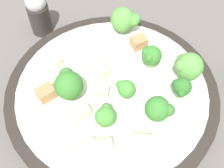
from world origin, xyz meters
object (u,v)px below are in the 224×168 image
object	(u,v)px
rigatoni_1	(81,112)
rigatoni_6	(85,147)
broccoli_floret_3	(68,83)
rigatoni_5	(52,60)
broccoli_floret_6	(181,87)
broccoli_floret_4	(151,55)
rigatoni_2	(142,139)
rigatoni_0	(104,145)
pasta_bowl	(112,95)
broccoli_floret_2	(106,115)
pepper_shaker	(38,13)
rigatoni_3	(100,90)
chicken_chunk_0	(139,42)
chicken_chunk_1	(46,93)
broccoli_floret_1	(126,20)
broccoli_floret_5	(126,88)
rigatoni_4	(101,68)
broccoli_floret_0	(188,66)
broccoli_floret_7	(158,109)

from	to	relation	value
rigatoni_1	rigatoni_6	world-z (taller)	rigatoni_1
broccoli_floret_3	rigatoni_6	distance (m)	0.08
rigatoni_5	broccoli_floret_6	bearing A→B (deg)	79.67
broccoli_floret_4	rigatoni_2	world-z (taller)	broccoli_floret_4
rigatoni_0	rigatoni_2	xyz separation A→B (m)	(-0.01, 0.04, 0.00)
pasta_bowl	rigatoni_1	xyz separation A→B (m)	(0.05, -0.03, 0.02)
rigatoni_1	pasta_bowl	bearing A→B (deg)	145.41
broccoli_floret_2	broccoli_floret_3	xyz separation A→B (m)	(-0.03, -0.05, 0.01)
rigatoni_2	pepper_shaker	size ratio (longest dim) A/B	0.30
broccoli_floret_3	pepper_shaker	xyz separation A→B (m)	(-0.15, -0.09, -0.02)
broccoli_floret_4	broccoli_floret_2	bearing A→B (deg)	-25.27
broccoli_floret_4	rigatoni_2	size ratio (longest dim) A/B	1.50
broccoli_floret_6	rigatoni_3	xyz separation A→B (m)	(0.01, -0.10, -0.01)
broccoli_floret_2	chicken_chunk_0	bearing A→B (deg)	168.31
chicken_chunk_0	chicken_chunk_1	world-z (taller)	same
broccoli_floret_1	broccoli_floret_5	bearing A→B (deg)	6.76
rigatoni_4	chicken_chunk_1	bearing A→B (deg)	-50.65
broccoli_floret_0	broccoli_floret_3	bearing A→B (deg)	-70.24
broccoli_floret_3	rigatoni_0	bearing A→B (deg)	39.89
broccoli_floret_7	pepper_shaker	world-z (taller)	pepper_shaker
broccoli_floret_4	broccoli_floret_1	bearing A→B (deg)	-146.42
pepper_shaker	broccoli_floret_6	bearing A→B (deg)	60.26
broccoli_floret_7	rigatoni_4	xyz separation A→B (m)	(-0.06, -0.08, -0.01)
rigatoni_2	rigatoni_5	size ratio (longest dim) A/B	0.84
broccoli_floret_1	rigatoni_0	bearing A→B (deg)	-0.36
broccoli_floret_7	chicken_chunk_1	size ratio (longest dim) A/B	1.75
broccoli_floret_1	rigatoni_6	bearing A→B (deg)	-6.40
broccoli_floret_2	rigatoni_5	size ratio (longest dim) A/B	1.05
broccoli_floret_2	broccoli_floret_6	xyz separation A→B (m)	(-0.05, 0.09, 0.01)
broccoli_floret_0	pepper_shaker	bearing A→B (deg)	-111.47
broccoli_floret_1	rigatoni_4	world-z (taller)	broccoli_floret_1
rigatoni_4	rigatoni_5	world-z (taller)	rigatoni_4
pepper_shaker	rigatoni_1	bearing A→B (deg)	31.91
rigatoni_5	rigatoni_6	size ratio (longest dim) A/B	1.13
rigatoni_0	broccoli_floret_0	bearing A→B (deg)	142.32
broccoli_floret_6	rigatoni_4	distance (m)	0.11
broccoli_floret_0	rigatoni_5	size ratio (longest dim) A/B	1.41
broccoli_floret_7	chicken_chunk_0	size ratio (longest dim) A/B	1.77
rigatoni_0	broccoli_floret_4	bearing A→B (deg)	161.82
pasta_bowl	rigatoni_6	distance (m)	0.10
broccoli_floret_3	rigatoni_4	distance (m)	0.06
broccoli_floret_5	chicken_chunk_0	xyz separation A→B (m)	(-0.09, 0.01, -0.01)
broccoli_floret_3	rigatoni_6	xyz separation A→B (m)	(0.07, 0.04, -0.02)
rigatoni_0	rigatoni_1	world-z (taller)	rigatoni_1
rigatoni_4	broccoli_floret_7	bearing A→B (deg)	52.08
rigatoni_0	pepper_shaker	bearing A→B (deg)	-145.84
rigatoni_5	chicken_chunk_0	distance (m)	0.13
rigatoni_2	rigatoni_3	xyz separation A→B (m)	(-0.06, -0.06, 0.00)
broccoli_floret_6	rigatoni_1	size ratio (longest dim) A/B	1.59
broccoli_floret_0	rigatoni_2	distance (m)	0.12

